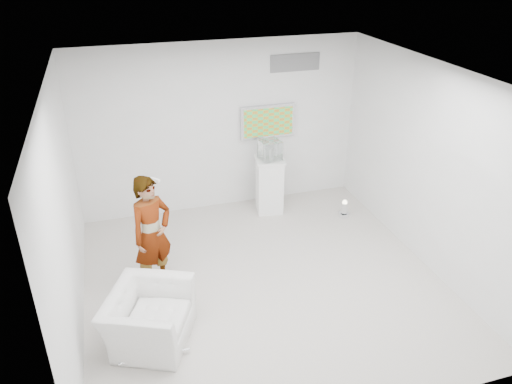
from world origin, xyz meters
TOP-DOWN VIEW (x-y plane):
  - room at (0.00, 0.00)m, footprint 5.01×5.01m
  - tv at (0.85, 2.45)m, footprint 1.00×0.08m
  - logo_decal at (1.35, 2.49)m, footprint 0.90×0.02m
  - person at (-1.49, 0.35)m, footprint 0.75×0.68m
  - armchair at (-1.69, -0.71)m, footprint 1.28×1.34m
  - pedestal at (0.75, 2.02)m, footprint 0.57×0.57m
  - floor_uplight at (1.96, 1.40)m, footprint 0.24×0.24m
  - vitrine at (0.75, 2.02)m, footprint 0.38×0.38m
  - console at (0.75, 2.02)m, footprint 0.11×0.15m
  - wii_remote at (-1.35, 0.61)m, footprint 0.12×0.14m

SIDE VIEW (x-z plane):
  - floor_uplight at x=1.96m, z-range 0.00..0.31m
  - armchair at x=-1.69m, z-range 0.00..0.68m
  - pedestal at x=0.75m, z-range 0.00..1.02m
  - person at x=-1.49m, z-range 0.00..1.72m
  - console at x=0.75m, z-range 1.02..1.22m
  - vitrine at x=0.75m, z-range 1.02..1.35m
  - room at x=0.00m, z-range 0.00..3.00m
  - wii_remote at x=-1.35m, z-range 1.53..1.56m
  - tv at x=0.85m, z-range 1.25..1.85m
  - logo_decal at x=1.35m, z-range 2.40..2.70m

